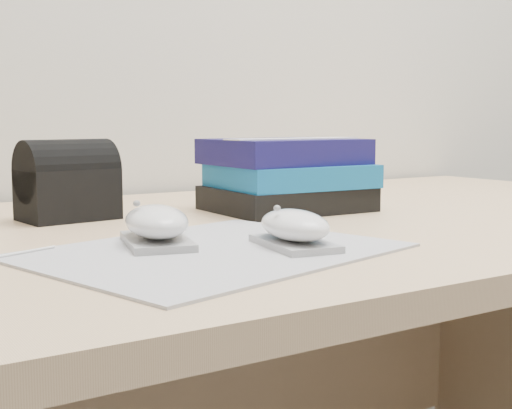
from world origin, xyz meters
TOP-DOWN VIEW (x-y plane):
  - desk at (0.00, 1.64)m, footprint 1.60×0.80m
  - mousepad at (-0.16, 1.41)m, footprint 0.41×0.35m
  - mouse_rear at (-0.20, 1.47)m, footprint 0.09×0.13m
  - mouse_front at (-0.08, 1.38)m, footprint 0.08×0.12m
  - book_stack at (0.10, 1.65)m, footprint 0.22×0.18m
  - pouch at (-0.21, 1.72)m, footprint 0.13×0.10m

SIDE VIEW (x-z plane):
  - desk at x=0.00m, z-range 0.13..0.86m
  - mousepad at x=-0.16m, z-range 0.73..0.73m
  - mouse_front at x=-0.08m, z-range 0.73..0.77m
  - mouse_rear at x=-0.20m, z-range 0.73..0.78m
  - pouch at x=-0.21m, z-range 0.73..0.84m
  - book_stack at x=0.10m, z-range 0.73..0.84m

